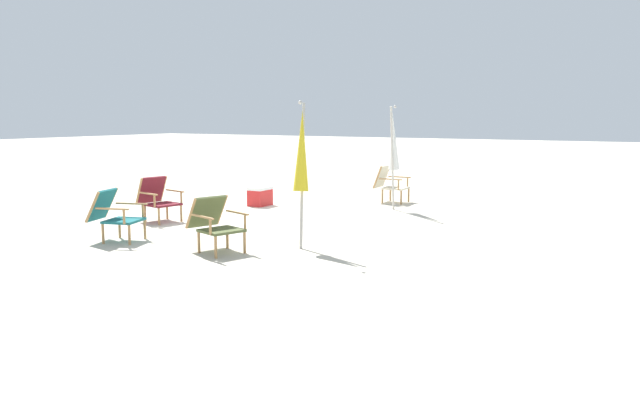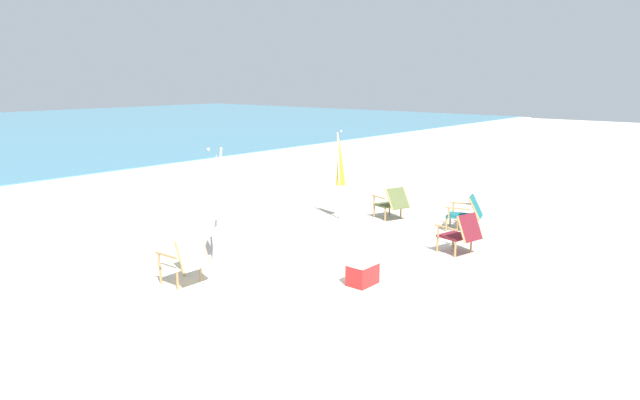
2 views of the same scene
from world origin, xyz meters
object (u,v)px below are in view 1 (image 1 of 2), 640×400
Objects in this scene: beach_chair_far_center at (114,213)px; umbrella_furled_yellow at (302,152)px; umbrella_furled_white at (393,142)px; beach_chair_back_right at (215,222)px; beach_chair_back_left at (158,198)px; cooler_box at (260,196)px; beach_chair_mid_center at (389,183)px.

umbrella_furled_yellow reaches higher than beach_chair_far_center.
beach_chair_far_center is 0.42× the size of umbrella_furled_yellow.
umbrella_furled_yellow is (3.93, 0.27, 0.00)m from umbrella_furled_white.
umbrella_furled_yellow is (-1.02, 2.72, 0.96)m from beach_chair_far_center.
beach_chair_back_left is at bearing -120.26° from beach_chair_back_right.
beach_chair_far_center is (1.65, 0.71, -0.00)m from beach_chair_back_left.
beach_chair_back_right reaches higher than cooler_box.
beach_chair_back_left is (-1.46, -2.51, 0.01)m from beach_chair_back_right.
cooler_box is at bearing -152.89° from beach_chair_back_right.
cooler_box is (1.85, -2.16, -0.23)m from beach_chair_mid_center.
umbrella_furled_yellow is 4.31× the size of cooler_box.
beach_chair_back_right is 0.43× the size of umbrella_furled_white.
umbrella_furled_white is at bearing 106.21° from cooler_box.
beach_chair_back_right is at bearing 95.98° from beach_chair_far_center.
umbrella_furled_white is at bearing 153.66° from beach_chair_far_center.
umbrella_furled_yellow is at bearing 79.64° from beach_chair_back_left.
beach_chair_back_right is at bearing -1.21° from beach_chair_mid_center.
beach_chair_back_right is 1.12× the size of beach_chair_mid_center.
umbrella_furled_yellow is at bearing 110.60° from beach_chair_far_center.
beach_chair_back_right is at bearing 27.11° from cooler_box.
beach_chair_back_left is 1.66× the size of cooler_box.
beach_chair_mid_center is 1.52m from umbrella_furled_white.
cooler_box is (-4.17, -0.24, -0.22)m from beach_chair_far_center.
umbrella_furled_white reaches higher than beach_chair_back_right.
beach_chair_mid_center is at bearing -153.57° from umbrella_furled_white.
beach_chair_back_left is at bearing -43.74° from umbrella_furled_white.
umbrella_furled_yellow is at bearing 43.28° from cooler_box.
beach_chair_back_right is at bearing -47.92° from umbrella_furled_yellow.
beach_chair_mid_center is 5.15m from umbrella_furled_yellow.
beach_chair_back_left is at bearing -100.36° from umbrella_furled_yellow.
beach_chair_far_center reaches higher than beach_chair_back_right.
beach_chair_back_right is 1.87× the size of cooler_box.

